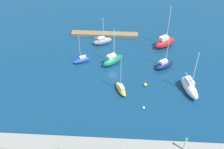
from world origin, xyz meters
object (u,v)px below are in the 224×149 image
Objects in this scene: harbor_beacon at (185,143)px; sailboat_red_lone_south at (165,43)px; mooring_buoy_white at (144,108)px; sailboat_blue_far_south at (82,60)px; sailboat_white_outer_mooring at (190,87)px; sailboat_green_center_basin at (113,60)px; sailboat_gray_along_channel at (103,41)px; mooring_buoy_yellow at (145,85)px; sailboat_yellow_lone_north at (121,89)px; pier_dock at (105,34)px; sailboat_navy_west_end at (164,65)px.

sailboat_red_lone_south is at bearing -89.04° from harbor_beacon.
sailboat_red_lone_south is 21.13× the size of mooring_buoy_white.
sailboat_blue_far_south is (24.64, -28.58, -2.53)m from harbor_beacon.
sailboat_green_center_basin is at bearing -134.74° from sailboat_white_outer_mooring.
sailboat_gray_along_channel is 14.14× the size of mooring_buoy_white.
sailboat_blue_far_south reaches higher than harbor_beacon.
sailboat_yellow_lone_north is at bearing 21.10° from mooring_buoy_yellow.
sailboat_red_lone_south is 26.95m from mooring_buoy_white.
sailboat_yellow_lone_north reaches higher than sailboat_gray_along_channel.
sailboat_gray_along_channel is 0.90× the size of sailboat_yellow_lone_north.
sailboat_yellow_lone_north is 6.66m from mooring_buoy_yellow.
sailboat_yellow_lone_north is (-11.47, 11.24, 0.03)m from sailboat_blue_far_south.
pier_dock is 5.73× the size of harbor_beacon.
harbor_beacon is 0.33× the size of sailboat_green_center_basin.
sailboat_white_outer_mooring is 1.36× the size of sailboat_blue_far_south.
mooring_buoy_white is (-17.03, 16.81, -0.54)m from sailboat_blue_far_south.
sailboat_navy_west_end is 20.88m from sailboat_gray_along_channel.
sailboat_red_lone_south is 25.72m from sailboat_blue_far_south.
sailboat_red_lone_south is 1.21× the size of sailboat_green_center_basin.
sailboat_gray_along_channel reaches higher than mooring_buoy_white.
sailboat_gray_along_channel is (17.98, -10.62, 0.04)m from sailboat_navy_west_end.
harbor_beacon reaches higher than mooring_buoy_yellow.
sailboat_blue_far_south is at bearing 166.75° from sailboat_red_lone_south.
sailboat_green_center_basin is 1.22× the size of sailboat_blue_far_south.
mooring_buoy_yellow is (-12.55, 18.40, -0.69)m from sailboat_gray_along_channel.
sailboat_white_outer_mooring is at bearing 172.08° from mooring_buoy_yellow.
pier_dock is 23.75m from sailboat_navy_west_end.
harbor_beacon is at bearing -87.57° from sailboat_gray_along_channel.
sailboat_blue_far_south is at bearing 70.04° from pier_dock.
mooring_buoy_white is at bearing 85.36° from mooring_buoy_yellow.
sailboat_red_lone_south is at bearing -25.76° from sailboat_gray_along_channel.
sailboat_white_outer_mooring is at bearing -111.32° from sailboat_red_lone_south.
sailboat_green_center_basin reaches higher than mooring_buoy_yellow.
mooring_buoy_white is (6.98, 26.00, -1.24)m from sailboat_red_lone_south.
harbor_beacon is at bearing 122.90° from mooring_buoy_white.
mooring_buoy_white is (11.45, 6.45, -1.20)m from sailboat_white_outer_mooring.
harbor_beacon is at bearing 109.46° from mooring_buoy_yellow.
sailboat_white_outer_mooring is 22.06m from sailboat_green_center_basin.
mooring_buoy_white is at bearing -78.26° from sailboat_white_outer_mooring.
pier_dock is at bearing -154.88° from sailboat_white_outer_mooring.
sailboat_gray_along_channel is (-5.12, -9.55, 0.28)m from sailboat_blue_far_south.
mooring_buoy_white is (-11.91, 26.35, -0.82)m from sailboat_gray_along_channel.
sailboat_navy_west_end is at bearing 138.48° from pier_dock.
sailboat_white_outer_mooring reaches higher than pier_dock.
sailboat_white_outer_mooring is (-23.15, 25.02, 1.11)m from pier_dock.
sailboat_red_lone_south is at bearing 175.21° from sailboat_white_outer_mooring.
sailboat_gray_along_channel is (23.36, -19.90, -0.38)m from sailboat_white_outer_mooring.
harbor_beacon is 0.41× the size of sailboat_blue_far_south.
harbor_beacon reaches higher than mooring_buoy_white.
mooring_buoy_yellow is (-6.20, -2.39, -0.43)m from sailboat_yellow_lone_north.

